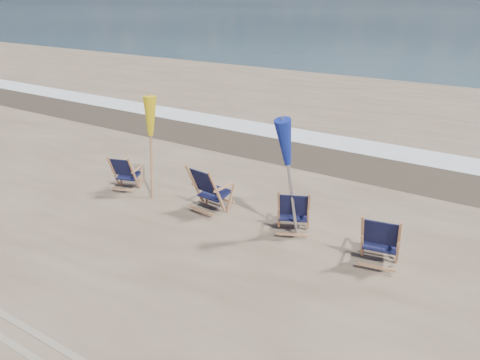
{
  "coord_description": "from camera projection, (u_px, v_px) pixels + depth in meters",
  "views": [
    {
      "loc": [
        4.65,
        -5.0,
        4.41
      ],
      "look_at": [
        0.0,
        2.2,
        0.9
      ],
      "focal_mm": 35.0,
      "sensor_mm": 36.0,
      "label": 1
    }
  ],
  "objects": [
    {
      "name": "beach_chair_3",
      "position": [
        398.0,
        245.0,
        7.65
      ],
      "size": [
        0.79,
        0.86,
        1.04
      ],
      "primitive_type": null,
      "rotation": [
        0.0,
        0.0,
        3.32
      ],
      "color": "#121536",
      "rests_on": "ground"
    },
    {
      "name": "beach_chair_2",
      "position": [
        308.0,
        214.0,
        8.77
      ],
      "size": [
        0.88,
        0.92,
        1.0
      ],
      "primitive_type": null,
      "rotation": [
        0.0,
        0.0,
        3.56
      ],
      "color": "#121536",
      "rests_on": "ground"
    },
    {
      "name": "beach_chair_1",
      "position": [
        217.0,
        194.0,
        9.51
      ],
      "size": [
        0.78,
        0.86,
        1.1
      ],
      "primitive_type": null,
      "rotation": [
        0.0,
        0.0,
        3.04
      ],
      "color": "#121536",
      "rests_on": "ground"
    },
    {
      "name": "beach_chair_0",
      "position": [
        133.0,
        174.0,
        10.75
      ],
      "size": [
        0.76,
        0.81,
        0.92
      ],
      "primitive_type": null,
      "rotation": [
        0.0,
        0.0,
        3.45
      ],
      "color": "#121536",
      "rests_on": "ground"
    },
    {
      "name": "umbrella_yellow",
      "position": [
        149.0,
        122.0,
        10.05
      ],
      "size": [
        0.3,
        0.3,
        2.29
      ],
      "color": "#B1784F",
      "rests_on": "ground"
    },
    {
      "name": "umbrella_blue",
      "position": [
        292.0,
        146.0,
        8.17
      ],
      "size": [
        0.3,
        0.3,
        2.41
      ],
      "color": "#A5A5AD",
      "rests_on": "ground"
    },
    {
      "name": "surf_foam",
      "position": [
        348.0,
        144.0,
        14.35
      ],
      "size": [
        200.0,
        1.4,
        0.01
      ],
      "primitive_type": "cube",
      "color": "silver",
      "rests_on": "ground"
    },
    {
      "name": "wet_sand_strip",
      "position": [
        328.0,
        158.0,
        13.18
      ],
      "size": [
        200.0,
        2.6,
        0.0
      ],
      "primitive_type": "cube",
      "color": "#42362A",
      "rests_on": "ground"
    }
  ]
}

